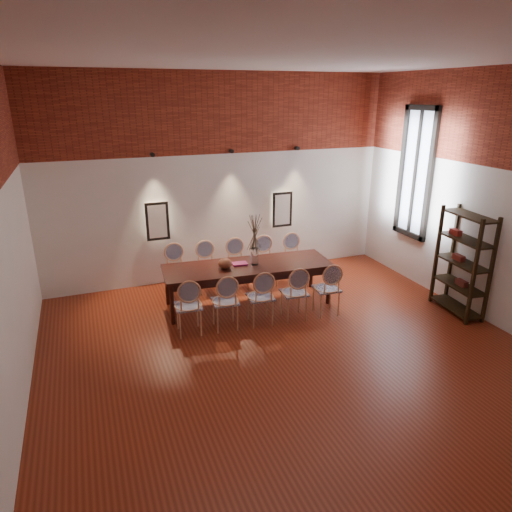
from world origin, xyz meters
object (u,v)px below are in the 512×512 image
object	(u,v)px
chair_near_d	(294,292)
chair_near_e	(326,288)
chair_far_c	(237,265)
chair_near_c	(260,297)
chair_far_e	(295,259)
shelving_rack	(462,263)
chair_far_b	(207,268)
dining_table	(248,285)
chair_near_a	(188,306)
chair_near_b	(225,301)
chair_far_a	(176,272)
book	(240,264)
vase	(255,256)
bowl	(225,263)
chair_far_d	(267,262)

from	to	relation	value
chair_near_d	chair_near_e	bearing A→B (deg)	0.00
chair_far_c	chair_near_c	bearing A→B (deg)	90.00
chair_near_c	chair_far_e	world-z (taller)	same
chair_far_e	shelving_rack	distance (m)	3.06
chair_far_e	chair_far_b	bearing A→B (deg)	0.00
dining_table	chair_near_e	world-z (taller)	chair_near_e
chair_near_a	chair_near_e	world-z (taller)	same
chair_near_c	chair_near_d	size ratio (longest dim) A/B	1.00
chair_near_b	chair_far_c	bearing A→B (deg)	68.65
dining_table	chair_near_c	bearing A→B (deg)	-90.00
chair_near_d	chair_far_c	xyz separation A→B (m)	(-0.47, 1.55, 0.00)
chair_far_a	book	bearing A→B (deg)	146.37
vase	chair_far_a	bearing A→B (deg)	145.38
chair_near_c	bowl	distance (m)	0.90
dining_table	chair_far_e	size ratio (longest dim) A/B	3.13
chair_far_a	chair_far_b	bearing A→B (deg)	-180.00
chair_near_a	chair_near_e	distance (m)	2.36
dining_table	chair_far_e	world-z (taller)	chair_far_e
chair_near_a	chair_far_b	xyz separation A→B (m)	(0.71, 1.45, 0.00)
chair_far_c	vase	distance (m)	0.88
chair_far_b	chair_far_e	xyz separation A→B (m)	(1.76, -0.14, 0.00)
chair_far_a	shelving_rack	bearing A→B (deg)	155.66
chair_near_d	chair_near_a	bearing A→B (deg)	-180.00
chair_far_d	bowl	bearing A→B (deg)	38.49
chair_far_a	chair_near_d	bearing A→B (deg)	139.55
chair_far_d	bowl	distance (m)	1.34
chair_far_e	book	xyz separation A→B (m)	(-1.36, -0.59, 0.30)
chair_far_c	shelving_rack	world-z (taller)	shelving_rack
chair_near_c	chair_far_e	xyz separation A→B (m)	(1.29, 1.41, 0.00)
chair_near_c	shelving_rack	bearing A→B (deg)	-9.41
chair_far_c	dining_table	bearing A→B (deg)	90.00
chair_near_d	chair_near_b	bearing A→B (deg)	180.00
chair_far_d	shelving_rack	xyz separation A→B (m)	(2.63, -2.29, 0.43)
bowl	chair_far_d	bearing A→B (deg)	33.93
dining_table	chair_far_a	bearing A→B (deg)	147.40
book	chair_far_d	bearing A→B (deg)	39.43
chair_far_e	bowl	bearing A→B (deg)	26.67
chair_near_e	shelving_rack	xyz separation A→B (m)	(2.17, -0.74, 0.43)
bowl	chair_far_b	bearing A→B (deg)	97.23
chair_near_c	bowl	size ratio (longest dim) A/B	3.92
chair_far_c	book	bearing A→B (deg)	79.27
dining_table	chair_far_b	size ratio (longest dim) A/B	3.13
chair_far_d	bowl	world-z (taller)	chair_far_d
chair_near_a	chair_far_c	distance (m)	1.91
bowl	book	xyz separation A→B (m)	(0.30, 0.08, -0.07)
chair_near_d	chair_far_e	world-z (taller)	same
chair_far_d	bowl	size ratio (longest dim) A/B	3.92
chair_far_b	vase	xyz separation A→B (m)	(0.65, -0.81, 0.43)
chair_near_b	chair_far_c	distance (m)	1.62
chair_far_c	shelving_rack	bearing A→B (deg)	148.65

